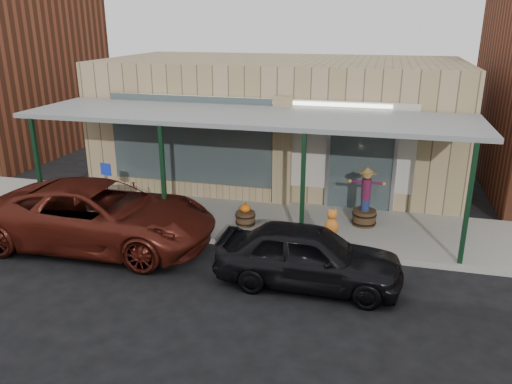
% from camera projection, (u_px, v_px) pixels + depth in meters
% --- Properties ---
extents(ground, '(120.00, 120.00, 0.00)m').
position_uv_depth(ground, '(203.00, 284.00, 10.87)').
color(ground, black).
rests_on(ground, ground).
extents(sidewalk, '(40.00, 3.20, 0.15)m').
position_uv_depth(sidewalk, '(247.00, 220.00, 14.14)').
color(sidewalk, gray).
rests_on(sidewalk, ground).
extents(storefront, '(12.00, 6.25, 4.20)m').
position_uv_depth(storefront, '(281.00, 120.00, 17.66)').
color(storefront, tan).
rests_on(storefront, ground).
extents(awning, '(12.00, 3.00, 3.04)m').
position_uv_depth(awning, '(246.00, 118.00, 13.15)').
color(awning, gray).
rests_on(awning, ground).
extents(block_buildings_near, '(61.00, 8.00, 8.00)m').
position_uv_depth(block_buildings_near, '(343.00, 71.00, 17.59)').
color(block_buildings_near, brown).
rests_on(block_buildings_near, ground).
extents(barrel_scarecrow, '(0.95, 0.83, 1.63)m').
position_uv_depth(barrel_scarecrow, '(365.00, 206.00, 13.47)').
color(barrel_scarecrow, '#452F1B').
rests_on(barrel_scarecrow, sidewalk).
extents(barrel_pumpkin, '(0.63, 0.63, 0.63)m').
position_uv_depth(barrel_pumpkin, '(245.00, 217.00, 13.60)').
color(barrel_pumpkin, '#452F1B').
rests_on(barrel_pumpkin, sidewalk).
extents(handicap_sign, '(0.34, 0.07, 1.62)m').
position_uv_depth(handicap_sign, '(107.00, 184.00, 13.70)').
color(handicap_sign, gray).
rests_on(handicap_sign, sidewalk).
extents(parked_sedan, '(4.00, 1.76, 1.50)m').
position_uv_depth(parked_sedan, '(309.00, 255.00, 10.66)').
color(parked_sedan, black).
rests_on(parked_sedan, ground).
extents(car_maroon, '(5.90, 2.86, 1.62)m').
position_uv_depth(car_maroon, '(100.00, 215.00, 12.54)').
color(car_maroon, '#4E170F').
rests_on(car_maroon, ground).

